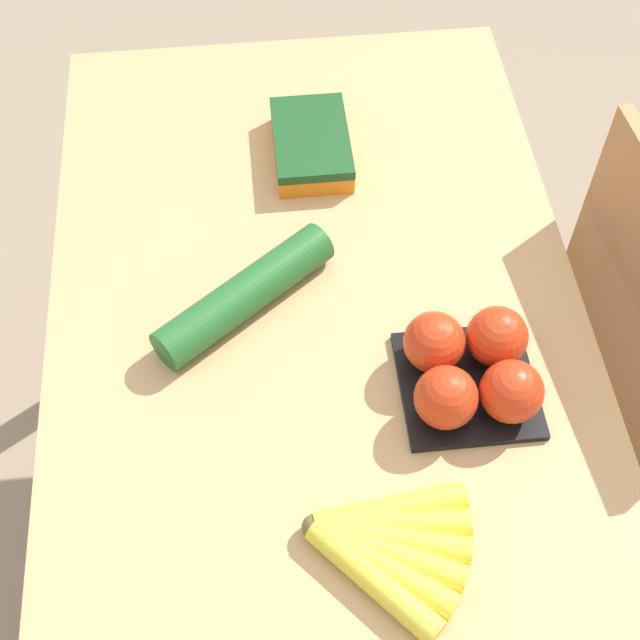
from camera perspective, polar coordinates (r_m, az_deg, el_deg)
The scene contains 6 objects.
ground_plane at distance 1.82m, azimuth -0.00°, elevation -14.17°, with size 12.00×12.00×0.00m, color gray.
dining_table at distance 1.26m, azimuth -0.00°, elevation -3.98°, with size 1.20×0.71×0.74m.
banana_bunch at distance 1.01m, azimuth 4.20°, elevation -14.18°, with size 0.18×0.19×0.03m.
tomato_pack at distance 1.09m, azimuth 9.67°, elevation -3.11°, with size 0.17×0.17×0.09m.
carrot_bag at distance 1.35m, azimuth -0.57°, elevation 11.28°, with size 0.17×0.11×0.04m.
cucumber_near at distance 1.16m, azimuth -4.82°, elevation 1.64°, with size 0.21×0.25×0.06m.
Camera 1 is at (0.65, -0.07, 1.70)m, focal length 50.00 mm.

